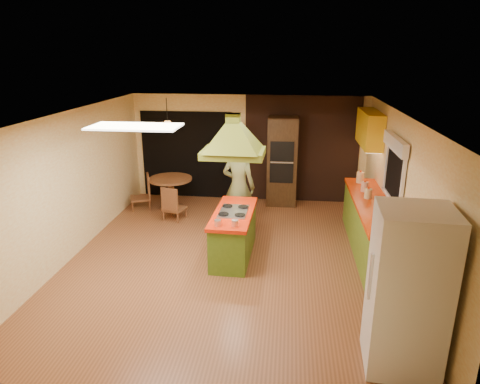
# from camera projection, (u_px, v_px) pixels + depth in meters

# --- Properties ---
(ground) EXTENTS (6.50, 6.50, 0.00)m
(ground) POSITION_uv_depth(u_px,v_px,m) (230.00, 258.00, 7.49)
(ground) COLOR brown
(ground) RESTS_ON ground
(room_walls) EXTENTS (5.50, 6.50, 6.50)m
(room_walls) POSITION_uv_depth(u_px,v_px,m) (230.00, 190.00, 7.09)
(room_walls) COLOR #F9E7B2
(room_walls) RESTS_ON ground
(ceiling_plane) EXTENTS (6.50, 6.50, 0.00)m
(ceiling_plane) POSITION_uv_depth(u_px,v_px,m) (229.00, 114.00, 6.70)
(ceiling_plane) COLOR silver
(ceiling_plane) RESTS_ON room_walls
(brick_panel) EXTENTS (2.64, 0.03, 2.50)m
(brick_panel) POSITION_uv_depth(u_px,v_px,m) (302.00, 150.00, 10.00)
(brick_panel) COLOR #381E14
(brick_panel) RESTS_ON ground
(nook_opening) EXTENTS (2.20, 0.03, 2.10)m
(nook_opening) POSITION_uv_depth(u_px,v_px,m) (187.00, 155.00, 10.37)
(nook_opening) COLOR black
(nook_opening) RESTS_ON ground
(right_counter) EXTENTS (0.62, 3.05, 0.92)m
(right_counter) POSITION_uv_depth(u_px,v_px,m) (370.00, 227.00, 7.64)
(right_counter) COLOR olive
(right_counter) RESTS_ON ground
(upper_cabinets) EXTENTS (0.34, 1.40, 0.70)m
(upper_cabinets) POSITION_uv_depth(u_px,v_px,m) (370.00, 129.00, 8.67)
(upper_cabinets) COLOR yellow
(upper_cabinets) RESTS_ON room_walls
(window_right) EXTENTS (0.12, 1.35, 1.06)m
(window_right) POSITION_uv_depth(u_px,v_px,m) (395.00, 158.00, 7.01)
(window_right) COLOR black
(window_right) RESTS_ON room_walls
(fluor_panel) EXTENTS (1.20, 0.60, 0.03)m
(fluor_panel) POSITION_uv_depth(u_px,v_px,m) (135.00, 127.00, 5.70)
(fluor_panel) COLOR white
(fluor_panel) RESTS_ON ceiling_plane
(kitchen_island) EXTENTS (0.70, 1.65, 0.84)m
(kitchen_island) POSITION_uv_depth(u_px,v_px,m) (234.00, 233.00, 7.46)
(kitchen_island) COLOR #4D6F1B
(kitchen_island) RESTS_ON ground
(range_hood) EXTENTS (1.03, 0.76, 0.79)m
(range_hood) POSITION_uv_depth(u_px,v_px,m) (233.00, 129.00, 6.89)
(range_hood) COLOR olive
(range_hood) RESTS_ON ceiling_plane
(man) EXTENTS (0.74, 0.57, 1.81)m
(man) POSITION_uv_depth(u_px,v_px,m) (239.00, 187.00, 8.41)
(man) COLOR brown
(man) RESTS_ON ground
(refrigerator) EXTENTS (0.82, 0.79, 1.90)m
(refrigerator) POSITION_uv_depth(u_px,v_px,m) (407.00, 291.00, 4.66)
(refrigerator) COLOR white
(refrigerator) RESTS_ON ground
(wall_oven) EXTENTS (0.69, 0.61, 2.05)m
(wall_oven) POSITION_uv_depth(u_px,v_px,m) (282.00, 161.00, 9.86)
(wall_oven) COLOR #432B15
(wall_oven) RESTS_ON ground
(dining_table) EXTENTS (0.97, 0.97, 0.73)m
(dining_table) POSITION_uv_depth(u_px,v_px,m) (171.00, 187.00, 9.71)
(dining_table) COLOR brown
(dining_table) RESTS_ON ground
(chair_left) EXTENTS (0.57, 0.57, 0.80)m
(chair_left) POSITION_uv_depth(u_px,v_px,m) (140.00, 192.00, 9.72)
(chair_left) COLOR brown
(chair_left) RESTS_ON ground
(chair_near) EXTENTS (0.51, 0.51, 0.75)m
(chair_near) POSITION_uv_depth(u_px,v_px,m) (174.00, 203.00, 9.11)
(chair_near) COLOR brown
(chair_near) RESTS_ON ground
(pendant_lamp) EXTENTS (0.39, 0.39, 0.21)m
(pendant_lamp) POSITION_uv_depth(u_px,v_px,m) (168.00, 126.00, 9.27)
(pendant_lamp) COLOR #FF9E3F
(pendant_lamp) RESTS_ON ceiling_plane
(canister_large) EXTENTS (0.18, 0.18, 0.22)m
(canister_large) POSITION_uv_depth(u_px,v_px,m) (360.00, 177.00, 8.60)
(canister_large) COLOR #FDF1CB
(canister_large) RESTS_ON right_counter
(canister_medium) EXTENTS (0.17, 0.17, 0.19)m
(canister_medium) POSITION_uv_depth(u_px,v_px,m) (365.00, 187.00, 8.06)
(canister_medium) COLOR beige
(canister_medium) RESTS_ON right_counter
(canister_small) EXTENTS (0.16, 0.16, 0.18)m
(canister_small) POSITION_uv_depth(u_px,v_px,m) (368.00, 194.00, 7.68)
(canister_small) COLOR beige
(canister_small) RESTS_ON right_counter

